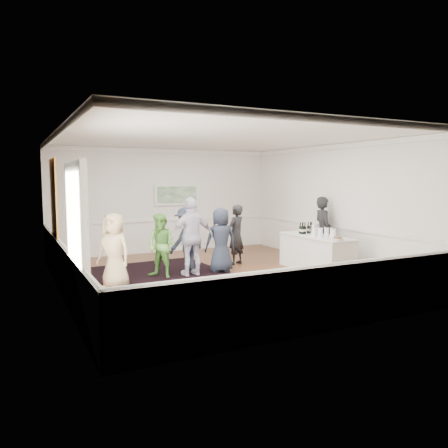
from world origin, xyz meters
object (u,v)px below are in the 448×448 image
guest_tan (114,251)px  guest_green (161,246)px  guest_dark_a (187,240)px  guest_dark_b (236,235)px  guest_lilac (192,237)px  nut_bowl (338,239)px  guest_navy (221,240)px  bartender (323,230)px  ice_bucket (314,230)px  serving_table (316,253)px

guest_tan → guest_green: guest_tan is taller
guest_tan → guest_dark_a: size_ratio=0.99×
guest_dark_a → guest_dark_b: 1.57m
guest_dark_b → guest_green: bearing=-11.7°
guest_lilac → nut_bowl: 3.37m
guest_dark_a → guest_navy: 0.83m
bartender → guest_green: bartender is taller
guest_dark_a → guest_tan: bearing=-2.0°
guest_dark_b → guest_dark_a: bearing=-14.9°
nut_bowl → guest_dark_a: bearing=143.1°
guest_dark_a → nut_bowl: size_ratio=5.58×
guest_dark_a → guest_dark_b: bearing=167.4°
ice_bucket → nut_bowl: 1.10m
guest_dark_b → guest_tan: bearing=-8.8°
serving_table → guest_navy: bearing=158.5°
serving_table → guest_green: 3.84m
guest_navy → ice_bucket: size_ratio=6.09×
serving_table → nut_bowl: bearing=-96.3°
serving_table → guest_dark_a: (-2.96, 1.25, 0.36)m
serving_table → guest_dark_a: guest_dark_a is taller
serving_table → ice_bucket: ice_bucket is taller
guest_dark_b → nut_bowl: guest_dark_b is taller
guest_tan → ice_bucket: (4.99, -0.24, 0.20)m
guest_navy → ice_bucket: bearing=169.1°
guest_tan → guest_dark_a: (1.95, 0.82, 0.01)m
guest_lilac → guest_navy: 0.79m
bartender → guest_navy: bartender is taller
guest_green → guest_dark_a: guest_dark_a is taller
bartender → guest_dark_a: (-3.69, 0.60, -0.10)m
serving_table → guest_dark_b: size_ratio=1.35×
guest_dark_a → guest_navy: size_ratio=1.01×
serving_table → ice_bucket: bearing=65.6°
ice_bucket → nut_bowl: ice_bucket is taller
guest_dark_a → nut_bowl: (2.86, -2.14, 0.11)m
guest_green → nut_bowl: bearing=25.3°
guest_dark_a → ice_bucket: bearing=135.9°
guest_lilac → serving_table: bearing=161.2°
guest_tan → guest_lilac: size_ratio=0.85×
ice_bucket → guest_tan: bearing=177.3°
guest_tan → guest_dark_a: 2.12m
guest_tan → nut_bowl: guest_tan is taller
guest_lilac → guest_dark_a: size_ratio=1.16×
serving_table → guest_dark_a: 3.23m
serving_table → guest_dark_b: bearing=132.1°
serving_table → guest_dark_a: size_ratio=1.34×
guest_dark_a → guest_dark_b: guest_dark_a is taller
guest_green → guest_lilac: 0.74m
guest_lilac → nut_bowl: guest_lilac is taller
ice_bucket → nut_bowl: bearing=-99.6°
serving_table → guest_tan: bearing=175.1°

